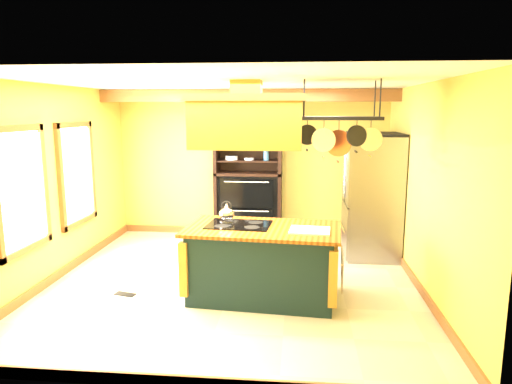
% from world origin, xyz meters
% --- Properties ---
extents(floor, '(5.00, 5.00, 0.00)m').
position_xyz_m(floor, '(0.00, 0.00, 0.00)').
color(floor, beige).
rests_on(floor, ground).
extents(ceiling, '(5.00, 5.00, 0.00)m').
position_xyz_m(ceiling, '(0.00, 0.00, 2.70)').
color(ceiling, white).
rests_on(ceiling, wall_back).
extents(wall_back, '(5.00, 0.02, 2.70)m').
position_xyz_m(wall_back, '(0.00, 2.50, 1.35)').
color(wall_back, gold).
rests_on(wall_back, floor).
extents(wall_front, '(5.00, 0.02, 2.70)m').
position_xyz_m(wall_front, '(0.00, -2.50, 1.35)').
color(wall_front, gold).
rests_on(wall_front, floor).
extents(wall_left, '(0.02, 5.00, 2.70)m').
position_xyz_m(wall_left, '(-2.50, 0.00, 1.35)').
color(wall_left, gold).
rests_on(wall_left, floor).
extents(wall_right, '(0.02, 5.00, 2.70)m').
position_xyz_m(wall_right, '(2.50, 0.00, 1.35)').
color(wall_right, gold).
rests_on(wall_right, floor).
extents(ceiling_beam, '(5.00, 0.15, 0.20)m').
position_xyz_m(ceiling_beam, '(0.00, 1.70, 2.59)').
color(ceiling_beam, '#96572E').
rests_on(ceiling_beam, ceiling).
extents(window_near, '(0.06, 1.06, 1.56)m').
position_xyz_m(window_near, '(-2.47, -0.80, 1.40)').
color(window_near, '#96572E').
rests_on(window_near, wall_left).
extents(window_far, '(0.06, 1.06, 1.56)m').
position_xyz_m(window_far, '(-2.47, 0.60, 1.40)').
color(window_far, '#96572E').
rests_on(window_far, wall_left).
extents(kitchen_island, '(1.99, 1.21, 1.11)m').
position_xyz_m(kitchen_island, '(0.45, -0.49, 0.47)').
color(kitchen_island, '#13282D').
rests_on(kitchen_island, floor).
extents(range_hood, '(1.39, 0.79, 0.80)m').
position_xyz_m(range_hood, '(0.25, -0.49, 2.24)').
color(range_hood, '#B8822E').
rests_on(range_hood, ceiling).
extents(pot_rack, '(1.01, 0.47, 0.90)m').
position_xyz_m(pot_rack, '(1.35, -0.48, 2.16)').
color(pot_rack, black).
rests_on(pot_rack, ceiling).
extents(refrigerator, '(0.85, 1.00, 1.96)m').
position_xyz_m(refrigerator, '(2.06, 1.41, 0.96)').
color(refrigerator, gray).
rests_on(refrigerator, floor).
extents(hutch, '(1.22, 0.55, 2.15)m').
position_xyz_m(hutch, '(-0.03, 2.27, 0.84)').
color(hutch, black).
rests_on(hutch, floor).
extents(floor_register, '(0.30, 0.18, 0.01)m').
position_xyz_m(floor_register, '(-1.34, -0.57, 0.01)').
color(floor_register, black).
rests_on(floor_register, floor).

